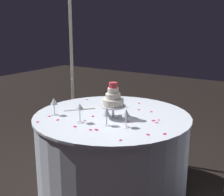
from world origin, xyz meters
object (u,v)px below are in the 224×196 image
(tiered_cake, at_px, (113,100))
(main_table, at_px, (112,153))
(cake_knife, at_px, (82,109))
(decorative_arch, at_px, (142,31))
(wine_glass_4, at_px, (107,112))
(wine_glass_0, at_px, (116,94))
(wine_glass_1, at_px, (54,102))
(wine_glass_3, at_px, (80,108))
(wine_glass_2, at_px, (126,114))

(tiered_cake, bearing_deg, main_table, 130.40)
(tiered_cake, relative_size, cake_knife, 1.31)
(decorative_arch, height_order, wine_glass_4, decorative_arch)
(wine_glass_0, distance_m, cake_knife, 0.37)
(wine_glass_1, height_order, wine_glass_3, wine_glass_3)
(wine_glass_4, bearing_deg, tiered_cake, 108.69)
(main_table, relative_size, wine_glass_1, 8.93)
(cake_knife, bearing_deg, tiered_cake, -5.49)
(main_table, xyz_separation_m, tiered_cake, (0.05, -0.06, 0.53))
(cake_knife, bearing_deg, main_table, 3.58)
(wine_glass_0, xyz_separation_m, wine_glass_3, (0.02, -0.58, 0.01))
(decorative_arch, distance_m, wine_glass_3, 1.04)
(tiered_cake, relative_size, wine_glass_1, 1.98)
(wine_glass_0, bearing_deg, tiered_cake, -61.27)
(wine_glass_2, bearing_deg, decorative_arch, 109.52)
(main_table, relative_size, wine_glass_0, 8.49)
(decorative_arch, height_order, wine_glass_1, decorative_arch)
(decorative_arch, xyz_separation_m, wine_glass_0, (-0.13, -0.28, -0.59))
(wine_glass_0, distance_m, wine_glass_4, 0.57)
(main_table, xyz_separation_m, wine_glass_4, (0.12, -0.26, 0.48))
(wine_glass_3, bearing_deg, tiered_cake, 58.67)
(decorative_arch, xyz_separation_m, main_table, (0.00, -0.54, -1.08))
(cake_knife, bearing_deg, wine_glass_0, 54.19)
(wine_glass_4, distance_m, cake_knife, 0.51)
(decorative_arch, distance_m, wine_glass_1, 1.10)
(decorative_arch, distance_m, tiered_cake, 0.82)
(wine_glass_1, relative_size, wine_glass_3, 0.95)
(wine_glass_3, bearing_deg, wine_glass_1, 173.63)
(main_table, relative_size, cake_knife, 5.92)
(tiered_cake, bearing_deg, wine_glass_3, -121.33)
(decorative_arch, xyz_separation_m, wine_glass_4, (0.12, -0.80, -0.61))
(decorative_arch, relative_size, wine_glass_0, 13.74)
(tiered_cake, xyz_separation_m, wine_glass_2, (0.22, -0.15, -0.05))
(main_table, distance_m, tiered_cake, 0.53)
(wine_glass_3, xyz_separation_m, cake_knife, (-0.22, 0.29, -0.12))
(wine_glass_0, relative_size, wine_glass_2, 1.10)
(wine_glass_2, xyz_separation_m, cake_knife, (-0.59, 0.19, -0.11))
(decorative_arch, xyz_separation_m, cake_knife, (-0.33, -0.56, -0.71))
(wine_glass_4, height_order, cake_knife, wine_glass_4)
(wine_glass_4, bearing_deg, wine_glass_3, -165.13)
(decorative_arch, distance_m, wine_glass_0, 0.67)
(wine_glass_3, bearing_deg, decorative_arch, 82.78)
(wine_glass_1, relative_size, wine_glass_4, 1.04)
(tiered_cake, height_order, wine_glass_0, tiered_cake)
(tiered_cake, height_order, wine_glass_3, tiered_cake)
(tiered_cake, bearing_deg, wine_glass_0, 118.73)
(wine_glass_2, relative_size, wine_glass_3, 0.91)
(wine_glass_0, xyz_separation_m, wine_glass_1, (-0.30, -0.54, -0.00))
(main_table, distance_m, wine_glass_0, 0.57)
(wine_glass_1, bearing_deg, wine_glass_3, -6.37)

